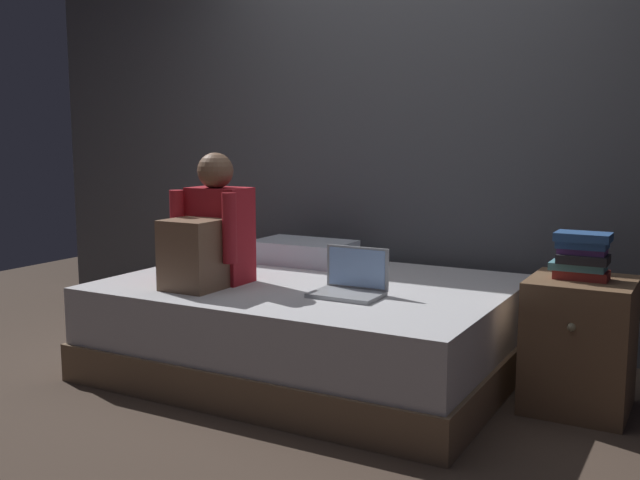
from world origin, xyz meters
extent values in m
plane|color=#47382D|center=(0.00, 0.00, 0.00)|extent=(8.00, 8.00, 0.00)
cube|color=#4C4F54|center=(0.00, 1.20, 1.35)|extent=(5.60, 0.10, 2.70)
cube|color=#7A6047|center=(-0.20, 0.30, 0.09)|extent=(2.00, 1.50, 0.19)
cube|color=silver|center=(-0.20, 0.30, 0.33)|extent=(1.96, 1.46, 0.28)
cube|color=brown|center=(1.10, 0.41, 0.29)|extent=(0.44, 0.44, 0.59)
sphere|color=gray|center=(1.10, 0.19, 0.42)|extent=(0.04, 0.04, 0.04)
cube|color=#B21E28|center=(-0.60, 0.08, 0.71)|extent=(0.30, 0.20, 0.48)
sphere|color=brown|center=(-0.60, 0.05, 1.03)|extent=(0.18, 0.18, 0.18)
cube|color=brown|center=(-0.60, -0.14, 0.64)|extent=(0.26, 0.24, 0.34)
cylinder|color=#B21E28|center=(-0.76, -0.06, 0.77)|extent=(0.07, 0.07, 0.34)
cylinder|color=#B21E28|center=(-0.44, -0.06, 0.77)|extent=(0.07, 0.07, 0.34)
cube|color=#9EA0A5|center=(0.12, 0.06, 0.48)|extent=(0.32, 0.22, 0.02)
cube|color=#9EA0A5|center=(0.12, 0.18, 0.59)|extent=(0.32, 0.01, 0.20)
cube|color=#8CB2EA|center=(0.12, 0.17, 0.59)|extent=(0.29, 0.00, 0.18)
cube|color=silver|center=(-0.51, 0.75, 0.53)|extent=(0.56, 0.36, 0.13)
cube|color=#9E2D28|center=(1.09, 0.41, 0.61)|extent=(0.22, 0.13, 0.04)
cube|color=teal|center=(1.08, 0.40, 0.64)|extent=(0.23, 0.13, 0.03)
cube|color=black|center=(1.10, 0.40, 0.68)|extent=(0.21, 0.14, 0.04)
cube|color=#703D84|center=(1.09, 0.42, 0.71)|extent=(0.20, 0.13, 0.02)
cube|color=#284C84|center=(1.09, 0.42, 0.74)|extent=(0.21, 0.15, 0.03)
cube|color=#284C84|center=(1.09, 0.41, 0.77)|extent=(0.23, 0.15, 0.04)
camera|label=1|loc=(1.61, -2.89, 1.22)|focal=41.11mm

